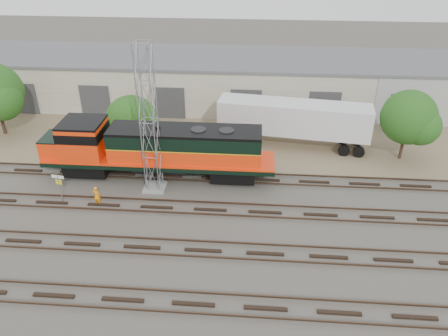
# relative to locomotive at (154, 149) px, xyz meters

# --- Properties ---
(ground) EXTENTS (140.00, 140.00, 0.00)m
(ground) POSITION_rel_locomotive_xyz_m (4.94, -6.00, -2.55)
(ground) COLOR #47423A
(ground) RESTS_ON ground
(dirt_strip) EXTENTS (80.00, 16.00, 0.02)m
(dirt_strip) POSITION_rel_locomotive_xyz_m (4.94, 9.00, -2.54)
(dirt_strip) COLOR #726047
(dirt_strip) RESTS_ON ground
(tracks) EXTENTS (80.00, 20.40, 0.28)m
(tracks) POSITION_rel_locomotive_xyz_m (4.94, -9.00, -2.47)
(tracks) COLOR black
(tracks) RESTS_ON ground
(warehouse) EXTENTS (58.40, 10.40, 5.30)m
(warehouse) POSITION_rel_locomotive_xyz_m (4.99, 16.98, 0.10)
(warehouse) COLOR beige
(warehouse) RESTS_ON ground
(locomotive) EXTENTS (18.68, 3.28, 4.49)m
(locomotive) POSITION_rel_locomotive_xyz_m (0.00, 0.00, 0.00)
(locomotive) COLOR black
(locomotive) RESTS_ON tracks
(signal_tower) EXTENTS (1.70, 1.70, 11.51)m
(signal_tower) POSITION_rel_locomotive_xyz_m (0.24, -1.84, 3.05)
(signal_tower) COLOR gray
(signal_tower) RESTS_ON ground
(sign_post) EXTENTS (0.99, 0.20, 2.43)m
(sign_post) POSITION_rel_locomotive_xyz_m (-6.25, -4.33, -0.85)
(sign_post) COLOR gray
(sign_post) RESTS_ON ground
(worker) EXTENTS (0.64, 0.47, 1.63)m
(worker) POSITION_rel_locomotive_xyz_m (-3.49, -4.47, -1.74)
(worker) COLOR orange
(worker) RESTS_ON ground
(semi_trailer) EXTENTS (13.96, 4.50, 4.22)m
(semi_trailer) POSITION_rel_locomotive_xyz_m (11.77, 6.55, 0.10)
(semi_trailer) COLOR silver
(semi_trailer) RESTS_ON ground
(dumpster_blue) EXTENTS (1.63, 1.53, 1.50)m
(dumpster_blue) POSITION_rel_locomotive_xyz_m (22.32, 10.57, -1.80)
(dumpster_blue) COLOR #163699
(dumpster_blue) RESTS_ON ground
(tree_mid) EXTENTS (5.22, 4.97, 4.97)m
(tree_mid) POSITION_rel_locomotive_xyz_m (-3.18, 5.62, -0.49)
(tree_mid) COLOR #382619
(tree_mid) RESTS_ON ground
(tree_east) EXTENTS (4.89, 4.66, 6.29)m
(tree_east) POSITION_rel_locomotive_xyz_m (21.16, 4.55, 1.29)
(tree_east) COLOR #382619
(tree_east) RESTS_ON ground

